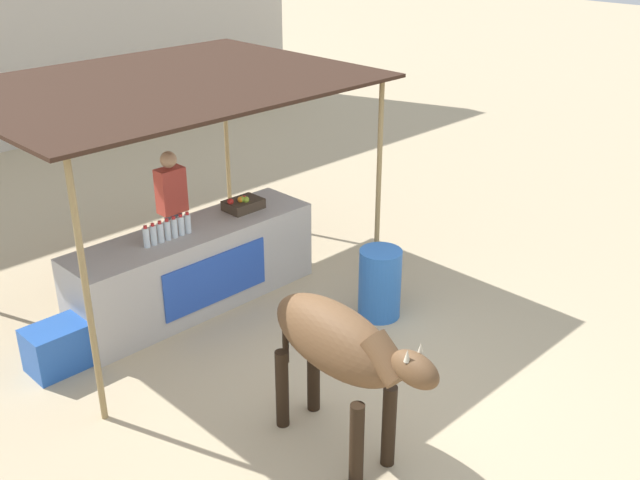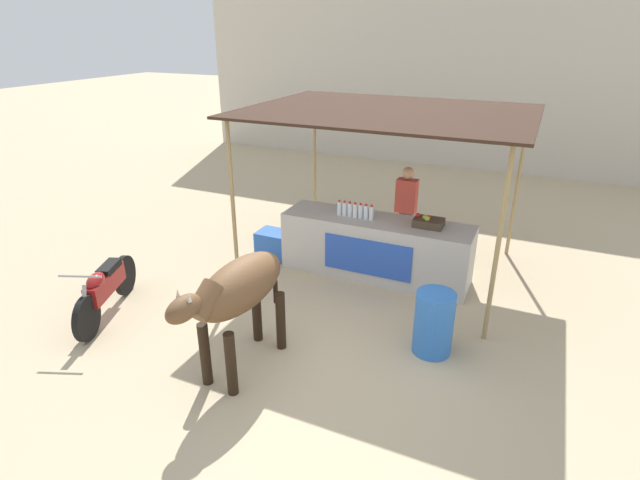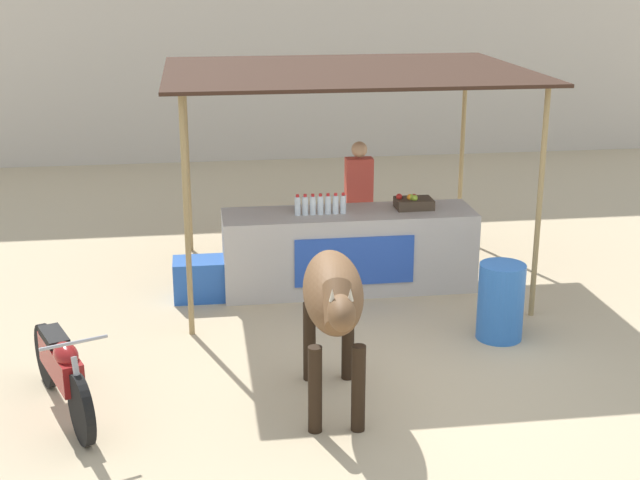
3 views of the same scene
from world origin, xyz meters
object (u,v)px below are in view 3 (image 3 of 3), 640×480
(fruit_crate, at_px, (413,203))
(cooler_box, at_px, (199,279))
(motorcycle_parked, at_px, (62,369))
(water_barrel, at_px, (501,302))
(vendor_behind_counter, at_px, (359,204))
(cow, at_px, (333,299))
(stall_counter, at_px, (349,250))

(fruit_crate, distance_m, cooler_box, 2.71)
(cooler_box, bearing_deg, motorcycle_parked, -114.72)
(motorcycle_parked, bearing_deg, water_barrel, 13.43)
(fruit_crate, height_order, vendor_behind_counter, vendor_behind_counter)
(cow, bearing_deg, cooler_box, 111.95)
(motorcycle_parked, bearing_deg, fruit_crate, 36.17)
(cow, bearing_deg, vendor_behind_counter, 76.28)
(vendor_behind_counter, bearing_deg, motorcycle_parked, -133.13)
(fruit_crate, bearing_deg, cow, -115.70)
(stall_counter, xyz_separation_m, motorcycle_parked, (-3.00, -2.72, -0.05))
(fruit_crate, relative_size, cooler_box, 0.73)
(cooler_box, relative_size, motorcycle_parked, 0.35)
(stall_counter, height_order, fruit_crate, fruit_crate)
(stall_counter, height_order, motorcycle_parked, stall_counter)
(stall_counter, distance_m, vendor_behind_counter, 0.88)
(stall_counter, relative_size, vendor_behind_counter, 1.82)
(water_barrel, height_order, cow, cow)
(vendor_behind_counter, relative_size, cow, 0.90)
(cooler_box, bearing_deg, fruit_crate, 3.26)
(fruit_crate, bearing_deg, cooler_box, -176.74)
(water_barrel, bearing_deg, cooler_box, 152.91)
(stall_counter, xyz_separation_m, fruit_crate, (0.79, 0.05, 0.55))
(fruit_crate, height_order, motorcycle_parked, fruit_crate)
(fruit_crate, relative_size, water_barrel, 0.54)
(vendor_behind_counter, distance_m, water_barrel, 2.70)
(fruit_crate, bearing_deg, motorcycle_parked, -143.83)
(fruit_crate, distance_m, water_barrel, 1.92)
(cooler_box, distance_m, motorcycle_parked, 2.90)
(cow, height_order, motorcycle_parked, cow)
(stall_counter, xyz_separation_m, cooler_box, (-1.79, -0.10, -0.24))
(fruit_crate, distance_m, motorcycle_parked, 4.74)
(cooler_box, height_order, water_barrel, water_barrel)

